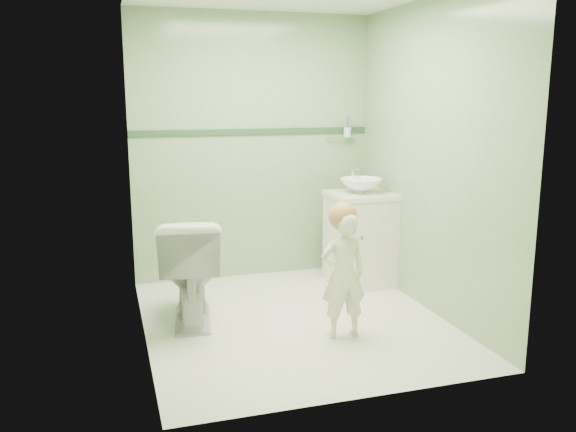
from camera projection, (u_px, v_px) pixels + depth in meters
name	position (u px, v px, depth m)	size (l,w,h in m)	color
ground	(294.00, 320.00, 4.58)	(2.50, 2.50, 0.00)	silver
room_shell	(294.00, 163.00, 4.34)	(2.50, 2.54, 2.40)	#82AF7C
trim_stripe	(253.00, 131.00, 5.47)	(2.20, 0.02, 0.05)	#29482E
vanity	(360.00, 240.00, 5.40)	(0.52, 0.50, 0.80)	silver
counter	(361.00, 195.00, 5.31)	(0.54, 0.52, 0.04)	white
basin	(361.00, 186.00, 5.30)	(0.37, 0.37, 0.13)	white
faucet	(353.00, 174.00, 5.45)	(0.03, 0.13, 0.18)	silver
cup_holder	(347.00, 132.00, 5.68)	(0.26, 0.07, 0.21)	silver
toilet	(190.00, 269.00, 4.51)	(0.45, 0.79, 0.81)	white
toddler	(343.00, 275.00, 4.20)	(0.33, 0.22, 0.90)	white
hair_cap	(343.00, 216.00, 4.14)	(0.20, 0.20, 0.20)	#B97E49
teal_toothbrush	(361.00, 238.00, 4.04)	(0.11, 0.13, 0.08)	#048E7A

